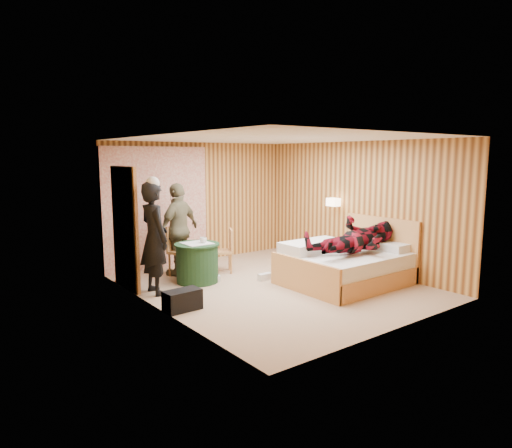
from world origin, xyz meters
TOP-DOWN VIEW (x-y plane):
  - floor at (0.00, 0.00)m, footprint 4.20×5.00m
  - ceiling at (0.00, 0.00)m, footprint 4.20×5.00m
  - wall_back at (0.00, 2.50)m, footprint 4.20×0.02m
  - wall_left at (-2.10, 0.00)m, footprint 0.02×5.00m
  - wall_right at (2.10, 0.00)m, footprint 0.02×5.00m
  - curtain at (-1.00, 2.43)m, footprint 2.20×0.08m
  - doorway at (-2.06, 1.40)m, footprint 0.06×0.90m
  - wall_lamp at (1.92, 0.45)m, footprint 0.26×0.24m
  - bed at (1.12, -0.62)m, footprint 2.03×1.60m
  - nightstand at (1.88, 0.10)m, footprint 0.39×0.53m
  - round_table at (-0.91, 1.01)m, footprint 0.79×0.79m
  - chair_far at (-0.95, 1.64)m, footprint 0.56×0.56m
  - chair_near at (-0.12, 1.28)m, footprint 0.51×0.51m
  - duffel_bag at (-1.85, -0.19)m, footprint 0.54×0.30m
  - sneaker_left at (-0.71, 0.82)m, footprint 0.27×0.17m
  - sneaker_right at (0.12, 0.39)m, footprint 0.27×0.12m
  - woman_standing at (-1.79, 0.83)m, footprint 0.44×0.66m
  - man_at_table at (-0.91, 1.67)m, footprint 1.09×0.79m
  - man_on_bed at (1.15, -0.85)m, footprint 0.86×0.67m
  - book_lower at (1.88, 0.05)m, footprint 0.20×0.25m
  - book_upper at (1.88, 0.05)m, footprint 0.17×0.23m
  - cup_nightstand at (1.88, 0.23)m, footprint 0.13×0.13m
  - cup_table at (-0.81, 0.96)m, footprint 0.16×0.16m

SIDE VIEW (x-z plane):
  - floor at x=0.00m, z-range -0.01..0.01m
  - sneaker_left at x=-0.71m, z-range 0.00..0.11m
  - sneaker_right at x=0.12m, z-range 0.00..0.12m
  - duffel_bag at x=-1.85m, z-range 0.00..0.30m
  - nightstand at x=1.88m, z-range 0.01..0.52m
  - bed at x=1.12m, z-range -0.23..0.87m
  - round_table at x=-0.91m, z-range 0.00..0.71m
  - chair_near at x=-0.12m, z-range 0.07..0.91m
  - book_lower at x=1.88m, z-range 0.51..0.53m
  - chair_far at x=-0.95m, z-range 0.07..1.00m
  - book_upper at x=1.88m, z-range 0.54..0.55m
  - cup_nightstand at x=1.88m, z-range 0.51..0.61m
  - cup_table at x=-0.81m, z-range 0.70..0.80m
  - man_at_table at x=-0.91m, z-range 0.00..1.72m
  - woman_standing at x=-1.79m, z-range 0.00..1.82m
  - man_on_bed at x=1.15m, z-range 0.09..1.86m
  - doorway at x=-2.06m, z-range 0.00..2.05m
  - curtain at x=-1.00m, z-range 0.00..2.40m
  - wall_back at x=0.00m, z-range 0.00..2.50m
  - wall_left at x=-2.10m, z-range 0.00..2.50m
  - wall_right at x=2.10m, z-range 0.00..2.50m
  - wall_lamp at x=1.92m, z-range 1.22..1.38m
  - ceiling at x=0.00m, z-range 2.50..2.50m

